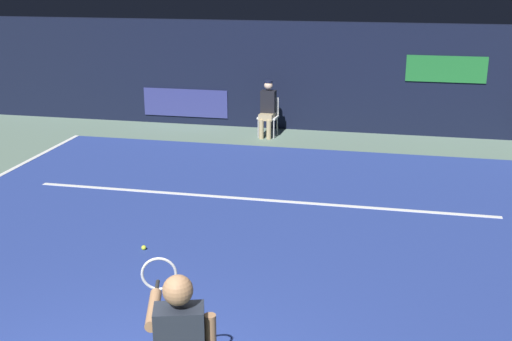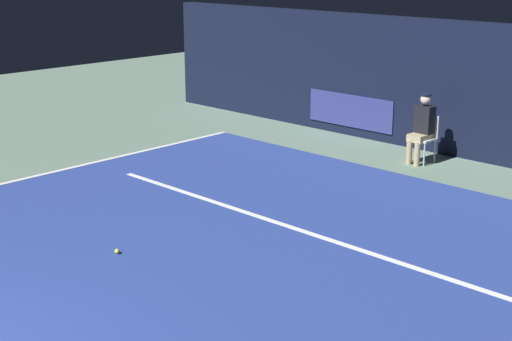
% 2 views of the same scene
% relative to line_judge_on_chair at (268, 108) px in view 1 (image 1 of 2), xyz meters
% --- Properties ---
extents(ground_plane, '(32.41, 32.41, 0.00)m').
position_rel_line_judge_on_chair_xyz_m(ground_plane, '(0.65, -6.16, -0.69)').
color(ground_plane, slate).
extents(court_surface, '(10.25, 10.48, 0.01)m').
position_rel_line_judge_on_chair_xyz_m(court_surface, '(0.65, -6.16, -0.68)').
color(court_surface, navy).
rests_on(court_surface, ground).
extents(line_service, '(8.00, 0.10, 0.01)m').
position_rel_line_judge_on_chair_xyz_m(line_service, '(0.65, -4.33, -0.67)').
color(line_service, white).
rests_on(line_service, court_surface).
extents(back_wall, '(16.76, 0.33, 2.60)m').
position_rel_line_judge_on_chair_xyz_m(back_wall, '(0.65, 0.97, 0.61)').
color(back_wall, black).
rests_on(back_wall, ground).
extents(line_judge_on_chair, '(0.46, 0.55, 1.32)m').
position_rel_line_judge_on_chair_xyz_m(line_judge_on_chair, '(0.00, 0.00, 0.00)').
color(line_judge_on_chair, white).
rests_on(line_judge_on_chair, ground).
extents(tennis_ball, '(0.07, 0.07, 0.07)m').
position_rel_line_judge_on_chair_xyz_m(tennis_ball, '(-0.47, -6.66, -0.64)').
color(tennis_ball, '#CCE033').
rests_on(tennis_ball, court_surface).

